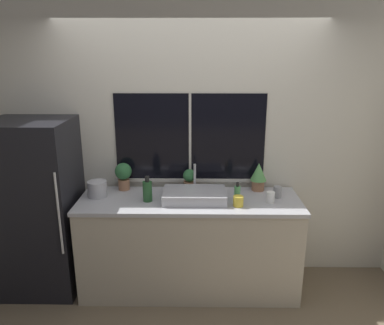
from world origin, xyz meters
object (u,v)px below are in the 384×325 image
bottle_tall (147,191)px  mug_grey (277,192)px  potted_plant_right (258,175)px  refrigerator (38,207)px  sink (195,195)px  potted_plant_left (123,174)px  mug_white (270,197)px  mug_yellow (238,201)px  kettle (97,188)px  potted_plant_center (189,179)px  soap_bottle (237,193)px

bottle_tall → mug_grey: bearing=5.0°
potted_plant_right → mug_grey: 0.26m
refrigerator → sink: refrigerator is taller
potted_plant_left → potted_plant_right: 1.30m
refrigerator → potted_plant_left: refrigerator is taller
mug_white → potted_plant_right: bearing=101.0°
mug_yellow → kettle: size_ratio=0.52×
sink → potted_plant_left: bearing=159.2°
potted_plant_left → potted_plant_center: potted_plant_left is taller
potted_plant_center → refrigerator: bearing=-171.8°
sink → potted_plant_left: sink is taller
potted_plant_center → mug_white: 0.80m
bottle_tall → mug_yellow: bearing=-7.6°
mug_grey → mug_white: bearing=-123.7°
potted_plant_right → mug_white: size_ratio=2.66×
potted_plant_right → soap_bottle: (-0.23, -0.28, -0.08)m
sink → potted_plant_center: 0.27m
potted_plant_left → mug_yellow: bearing=-20.4°
potted_plant_center → kettle: 0.87m
soap_bottle → kettle: 1.29m
refrigerator → potted_plant_right: bearing=5.6°
refrigerator → sink: bearing=-2.3°
mug_white → mug_grey: bearing=56.3°
refrigerator → mug_yellow: 1.87m
soap_bottle → mug_white: size_ratio=1.73×
refrigerator → mug_grey: refrigerator is taller
potted_plant_right → bottle_tall: (-1.04, -0.29, -0.05)m
mug_white → bottle_tall: bearing=178.6°
bottle_tall → mug_yellow: size_ratio=2.56×
mug_yellow → kettle: 1.30m
potted_plant_left → potted_plant_center: size_ratio=1.29×
potted_plant_right → mug_grey: potted_plant_right is taller
mug_grey → mug_white: size_ratio=1.01×
potted_plant_center → kettle: size_ratio=1.17×
potted_plant_left → mug_yellow: potted_plant_left is taller
potted_plant_right → mug_grey: size_ratio=2.62×
potted_plant_left → mug_yellow: 1.15m
soap_bottle → sink: bearing=177.3°
potted_plant_left → kettle: bearing=-138.8°
mug_yellow → mug_grey: (0.38, 0.21, 0.01)m
potted_plant_center → potted_plant_right: 0.67m
bottle_tall → kettle: size_ratio=1.32×
bottle_tall → refrigerator: bearing=175.2°
kettle → bottle_tall: bearing=-12.5°
soap_bottle → kettle: bearing=175.8°
soap_bottle → mug_yellow: bearing=-90.8°
refrigerator → mug_yellow: refrigerator is taller
mug_yellow → mug_white: bearing=15.2°
mug_yellow → mug_white: size_ratio=0.90×
refrigerator → soap_bottle: bearing=-2.4°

